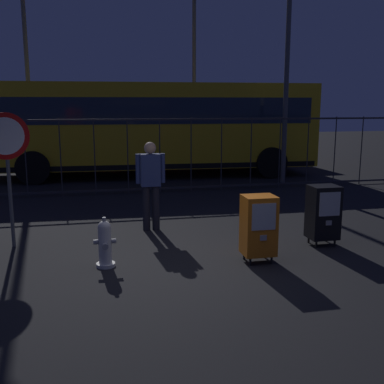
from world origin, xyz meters
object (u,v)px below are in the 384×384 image
(street_light_far_left, at_px, (194,52))
(pedestrian, at_px, (151,181))
(street_light_near_right, at_px, (24,27))
(bus_far, at_px, (154,120))
(stop_sign, at_px, (7,152))
(fire_hydrant, at_px, (105,244))
(newspaper_box_primary, at_px, (259,225))
(newspaper_box_secondary, at_px, (323,212))
(street_light_near_left, at_px, (288,47))
(bus_near, at_px, (153,124))

(street_light_far_left, bearing_deg, pedestrian, -107.32)
(street_light_near_right, distance_m, street_light_far_left, 5.93)
(bus_far, bearing_deg, stop_sign, -112.02)
(bus_far, xyz_separation_m, street_light_far_left, (1.25, -2.08, 2.54))
(pedestrian, bearing_deg, stop_sign, -167.13)
(street_light_near_right, bearing_deg, fire_hydrant, -77.50)
(newspaper_box_primary, height_order, newspaper_box_secondary, same)
(street_light_near_left, distance_m, street_light_near_right, 8.44)
(pedestrian, bearing_deg, bus_near, 82.21)
(street_light_far_left, bearing_deg, newspaper_box_primary, -97.26)
(street_light_near_left, bearing_deg, street_light_near_right, 153.76)
(newspaper_box_secondary, relative_size, bus_near, 0.10)
(pedestrian, relative_size, street_light_far_left, 0.23)
(street_light_near_left, bearing_deg, fire_hydrant, -131.56)
(street_light_near_left, height_order, street_light_near_right, street_light_near_right)
(bus_far, relative_size, street_light_far_left, 1.44)
(street_light_near_left, bearing_deg, newspaper_box_secondary, -106.84)
(newspaper_box_primary, xyz_separation_m, street_light_far_left, (1.40, 10.96, 3.68))
(stop_sign, bearing_deg, newspaper_box_secondary, -10.87)
(newspaper_box_secondary, relative_size, bus_far, 0.10)
(stop_sign, bearing_deg, fire_hydrant, -41.03)
(newspaper_box_secondary, relative_size, pedestrian, 0.61)
(newspaper_box_primary, relative_size, street_light_far_left, 0.14)
(newspaper_box_primary, xyz_separation_m, bus_near, (-0.44, 8.85, 1.14))
(bus_near, distance_m, street_light_far_left, 3.78)
(fire_hydrant, height_order, bus_far, bus_far)
(bus_far, bearing_deg, fire_hydrant, -103.97)
(fire_hydrant, relative_size, bus_far, 0.07)
(stop_sign, bearing_deg, pedestrian, 12.87)
(stop_sign, height_order, bus_far, bus_far)
(street_light_near_left, distance_m, street_light_far_left, 4.95)
(bus_far, xyz_separation_m, street_light_near_right, (-4.58, -3.01, 3.11))
(fire_hydrant, xyz_separation_m, bus_near, (1.83, 8.58, 1.36))
(bus_near, relative_size, street_light_near_left, 1.56)
(newspaper_box_secondary, xyz_separation_m, street_light_near_left, (1.74, 5.74, 3.38))
(newspaper_box_primary, distance_m, pedestrian, 2.54)
(bus_far, distance_m, street_light_far_left, 3.51)
(newspaper_box_secondary, distance_m, street_light_far_left, 11.02)
(street_light_near_right, bearing_deg, street_light_near_left, -26.24)
(fire_hydrant, height_order, stop_sign, stop_sign)
(stop_sign, relative_size, street_light_far_left, 0.30)
(bus_far, relative_size, street_light_near_left, 1.57)
(street_light_near_right, relative_size, street_light_far_left, 1.15)
(fire_hydrant, height_order, newspaper_box_primary, newspaper_box_primary)
(newspaper_box_secondary, distance_m, street_light_near_right, 11.87)
(fire_hydrant, xyz_separation_m, street_light_near_left, (5.37, 6.05, 3.59))
(stop_sign, bearing_deg, street_light_far_left, 61.28)
(street_light_near_left, relative_size, street_light_near_right, 0.80)
(newspaper_box_primary, xyz_separation_m, newspaper_box_secondary, (1.36, 0.58, 0.00))
(newspaper_box_primary, bearing_deg, street_light_far_left, 82.74)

